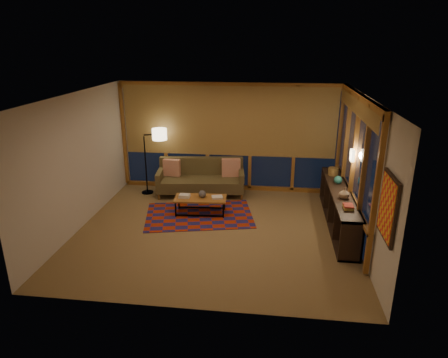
# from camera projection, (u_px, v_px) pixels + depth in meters

# --- Properties ---
(floor) EXTENTS (5.50, 5.00, 0.01)m
(floor) POSITION_uv_depth(u_px,v_px,m) (215.00, 231.00, 8.07)
(floor) COLOR #997C4E
(floor) RESTS_ON ground
(ceiling) EXTENTS (5.50, 5.00, 0.01)m
(ceiling) POSITION_uv_depth(u_px,v_px,m) (214.00, 96.00, 7.18)
(ceiling) COLOR silver
(ceiling) RESTS_ON walls
(walls) EXTENTS (5.51, 5.01, 2.70)m
(walls) POSITION_uv_depth(u_px,v_px,m) (214.00, 167.00, 7.62)
(walls) COLOR beige
(walls) RESTS_ON floor
(window_wall_back) EXTENTS (5.30, 0.16, 2.60)m
(window_wall_back) POSITION_uv_depth(u_px,v_px,m) (229.00, 138.00, 9.90)
(window_wall_back) COLOR olive
(window_wall_back) RESTS_ON walls
(window_wall_right) EXTENTS (0.16, 3.70, 2.60)m
(window_wall_right) POSITION_uv_depth(u_px,v_px,m) (353.00, 163.00, 7.87)
(window_wall_right) COLOR olive
(window_wall_right) RESTS_ON walls
(wall_art) EXTENTS (0.06, 0.74, 0.94)m
(wall_art) POSITION_uv_depth(u_px,v_px,m) (388.00, 207.00, 5.54)
(wall_art) COLOR red
(wall_art) RESTS_ON walls
(wall_sconce) EXTENTS (0.12, 0.18, 0.22)m
(wall_sconce) POSITION_uv_depth(u_px,v_px,m) (352.00, 155.00, 7.67)
(wall_sconce) COLOR #FFEAB5
(wall_sconce) RESTS_ON walls
(sofa) EXTENTS (2.18, 1.08, 0.86)m
(sofa) POSITION_uv_depth(u_px,v_px,m) (201.00, 178.00, 9.82)
(sofa) COLOR #4B4120
(sofa) RESTS_ON floor
(pillow_left) EXTENTS (0.43, 0.16, 0.42)m
(pillow_left) POSITION_uv_depth(u_px,v_px,m) (172.00, 168.00, 9.90)
(pillow_left) COLOR #D34822
(pillow_left) RESTS_ON sofa
(pillow_right) EXTENTS (0.48, 0.22, 0.46)m
(pillow_right) POSITION_uv_depth(u_px,v_px,m) (231.00, 167.00, 9.88)
(pillow_right) COLOR #D34822
(pillow_right) RESTS_ON sofa
(area_rug) EXTENTS (2.57, 1.99, 0.01)m
(area_rug) POSITION_uv_depth(u_px,v_px,m) (199.00, 215.00, 8.77)
(area_rug) COLOR #9B260B
(area_rug) RESTS_ON floor
(coffee_table) EXTENTS (1.16, 0.59, 0.38)m
(coffee_table) POSITION_uv_depth(u_px,v_px,m) (201.00, 206.00, 8.81)
(coffee_table) COLOR olive
(coffee_table) RESTS_ON floor
(book_stack_a) EXTENTS (0.26, 0.21, 0.08)m
(book_stack_a) POSITION_uv_depth(u_px,v_px,m) (184.00, 196.00, 8.75)
(book_stack_a) COLOR white
(book_stack_a) RESTS_ON coffee_table
(book_stack_b) EXTENTS (0.29, 0.25, 0.05)m
(book_stack_b) POSITION_uv_depth(u_px,v_px,m) (217.00, 197.00, 8.71)
(book_stack_b) COLOR white
(book_stack_b) RESTS_ON coffee_table
(ceramic_pot) EXTENTS (0.17, 0.17, 0.16)m
(ceramic_pot) POSITION_uv_depth(u_px,v_px,m) (202.00, 194.00, 8.74)
(ceramic_pot) COLOR black
(ceramic_pot) RESTS_ON coffee_table
(floor_lamp) EXTENTS (0.63, 0.52, 1.63)m
(floor_lamp) POSITION_uv_depth(u_px,v_px,m) (145.00, 162.00, 9.80)
(floor_lamp) COLOR black
(floor_lamp) RESTS_ON floor
(bookshelf) EXTENTS (0.40, 3.08, 0.77)m
(bookshelf) POSITION_uv_depth(u_px,v_px,m) (338.00, 207.00, 8.22)
(bookshelf) COLOR black
(bookshelf) RESTS_ON floor
(basket) EXTENTS (0.24, 0.24, 0.17)m
(basket) POSITION_uv_depth(u_px,v_px,m) (333.00, 171.00, 8.96)
(basket) COLOR olive
(basket) RESTS_ON bookshelf
(teal_bowl) EXTENTS (0.21, 0.21, 0.17)m
(teal_bowl) POSITION_uv_depth(u_px,v_px,m) (338.00, 180.00, 8.41)
(teal_bowl) COLOR #267369
(teal_bowl) RESTS_ON bookshelf
(vase) EXTENTS (0.24, 0.24, 0.21)m
(vase) POSITION_uv_depth(u_px,v_px,m) (344.00, 193.00, 7.64)
(vase) COLOR #9F8566
(vase) RESTS_ON bookshelf
(shelf_book_stack) EXTENTS (0.15, 0.21, 0.06)m
(shelf_book_stack) POSITION_uv_depth(u_px,v_px,m) (348.00, 207.00, 7.19)
(shelf_book_stack) COLOR white
(shelf_book_stack) RESTS_ON bookshelf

